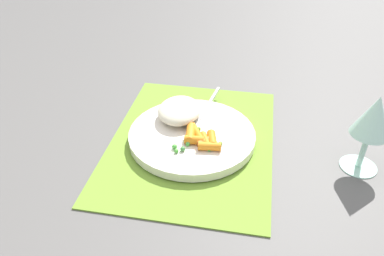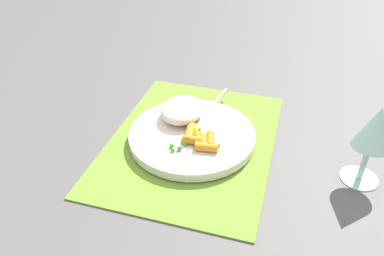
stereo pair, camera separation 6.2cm
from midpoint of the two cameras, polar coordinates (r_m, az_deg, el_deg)
ground_plane at (r=0.75m, az=2.38°, el=-2.11°), size 2.40×2.40×0.00m
placemat at (r=0.75m, az=2.38°, el=-1.93°), size 0.42×0.31×0.01m
plate at (r=0.74m, az=2.40°, el=-1.23°), size 0.24×0.24×0.02m
rice_mound at (r=0.77m, az=0.83°, el=2.66°), size 0.10×0.09×0.03m
carrot_portion at (r=0.71m, az=3.65°, el=-1.69°), size 0.08×0.07×0.02m
pea_scatter at (r=0.70m, az=2.75°, el=-2.32°), size 0.08×0.09×0.01m
fork at (r=0.77m, az=3.88°, el=1.36°), size 0.21×0.05×0.01m
wine_glass at (r=0.68m, az=27.98°, el=-0.38°), size 0.07×0.07×0.15m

